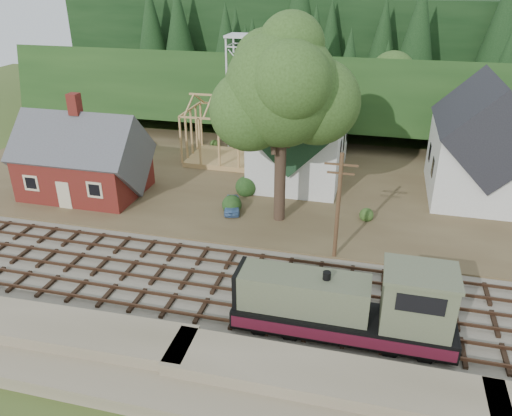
% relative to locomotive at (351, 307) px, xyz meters
% --- Properties ---
extents(ground, '(140.00, 140.00, 0.00)m').
position_rel_locomotive_xyz_m(ground, '(-8.69, 3.00, -2.11)').
color(ground, '#384C1E').
rests_on(ground, ground).
extents(embankment, '(64.00, 5.00, 1.60)m').
position_rel_locomotive_xyz_m(embankment, '(-8.69, -5.50, -2.11)').
color(embankment, '#7F7259').
rests_on(embankment, ground).
extents(railroad_bed, '(64.00, 11.00, 0.16)m').
position_rel_locomotive_xyz_m(railroad_bed, '(-8.69, 3.00, -2.03)').
color(railroad_bed, '#726B5B').
rests_on(railroad_bed, ground).
extents(village_flat, '(64.00, 26.00, 0.30)m').
position_rel_locomotive_xyz_m(village_flat, '(-8.69, 21.00, -1.96)').
color(village_flat, brown).
rests_on(village_flat, ground).
extents(hillside, '(70.00, 28.96, 12.74)m').
position_rel_locomotive_xyz_m(hillside, '(-8.69, 45.00, -2.11)').
color(hillside, '#1E3F19').
rests_on(hillside, ground).
extents(ridge, '(80.00, 20.00, 12.00)m').
position_rel_locomotive_xyz_m(ridge, '(-8.69, 61.00, -2.11)').
color(ridge, black).
rests_on(ridge, ground).
extents(depot, '(10.80, 7.41, 9.00)m').
position_rel_locomotive_xyz_m(depot, '(-24.69, 14.00, 1.10)').
color(depot, maroon).
rests_on(depot, village_flat).
extents(church, '(8.40, 15.17, 13.00)m').
position_rel_locomotive_xyz_m(church, '(-6.69, 22.68, 3.07)').
color(church, silver).
rests_on(church, village_flat).
extents(farmhouse, '(8.40, 10.80, 10.60)m').
position_rel_locomotive_xyz_m(farmhouse, '(9.31, 22.00, 2.76)').
color(farmhouse, silver).
rests_on(farmhouse, village_flat).
extents(timber_frame, '(8.20, 6.20, 6.99)m').
position_rel_locomotive_xyz_m(timber_frame, '(-14.69, 25.00, 1.16)').
color(timber_frame, tan).
rests_on(timber_frame, village_flat).
extents(lattice_tower, '(3.20, 3.20, 12.12)m').
position_rel_locomotive_xyz_m(lattice_tower, '(-14.69, 31.00, 7.92)').
color(lattice_tower, silver).
rests_on(lattice_tower, village_flat).
extents(big_tree, '(10.90, 8.40, 14.70)m').
position_rel_locomotive_xyz_m(big_tree, '(-6.53, 13.08, 8.11)').
color(big_tree, '#38281E').
rests_on(big_tree, village_flat).
extents(telegraph_pole_near, '(2.20, 0.28, 8.00)m').
position_rel_locomotive_xyz_m(telegraph_pole_near, '(-1.69, 8.20, 2.14)').
color(telegraph_pole_near, '#4C331E').
rests_on(telegraph_pole_near, ground).
extents(locomotive, '(11.89, 2.97, 4.76)m').
position_rel_locomotive_xyz_m(locomotive, '(0.00, 0.00, 0.00)').
color(locomotive, black).
rests_on(locomotive, railroad_bed).
extents(car_blue, '(2.10, 3.46, 1.10)m').
position_rel_locomotive_xyz_m(car_blue, '(-10.82, 13.45, -1.26)').
color(car_blue, '#5782BA').
rests_on(car_blue, village_flat).
extents(car_green, '(3.59, 2.25, 1.12)m').
position_rel_locomotive_xyz_m(car_green, '(-27.90, 14.49, -1.25)').
color(car_green, gray).
rests_on(car_green, village_flat).
extents(patio_set, '(2.20, 2.20, 2.45)m').
position_rel_locomotive_xyz_m(patio_set, '(-21.40, 11.58, 0.27)').
color(patio_set, silver).
rests_on(patio_set, village_flat).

